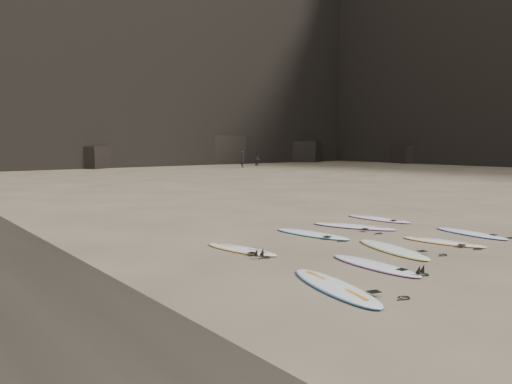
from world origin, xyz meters
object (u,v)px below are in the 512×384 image
(surfboard_2, at_px, (392,249))
(surfboard_4, at_px, (471,233))
(surfboard_1, at_px, (375,265))
(surfboard_3, at_px, (443,242))
(surfboard_7, at_px, (354,226))
(surfboard_5, at_px, (241,249))
(surfboard_6, at_px, (312,234))
(person_b, at_px, (258,159))
(person_a, at_px, (243,159))
(surfboard_8, at_px, (378,219))
(surfboard_0, at_px, (335,286))

(surfboard_2, xyz_separation_m, surfboard_4, (3.69, -0.05, -0.01))
(surfboard_1, bearing_deg, surfboard_4, 10.74)
(surfboard_3, xyz_separation_m, surfboard_7, (-0.00, 3.16, 0.01))
(surfboard_1, distance_m, surfboard_4, 5.43)
(surfboard_5, distance_m, surfboard_6, 2.92)
(surfboard_2, bearing_deg, surfboard_5, 157.73)
(surfboard_7, distance_m, person_b, 42.66)
(surfboard_4, xyz_separation_m, person_a, (18.39, 36.34, 0.87))
(surfboard_4, distance_m, surfboard_8, 3.50)
(surfboard_0, height_order, surfboard_3, surfboard_0)
(person_b, bearing_deg, surfboard_6, -147.22)
(surfboard_3, bearing_deg, surfboard_8, 50.24)
(surfboard_4, distance_m, surfboard_5, 7.14)
(surfboard_0, xyz_separation_m, surfboard_1, (1.91, 0.60, -0.01))
(surfboard_0, relative_size, surfboard_1, 1.14)
(surfboard_6, bearing_deg, surfboard_3, -65.25)
(person_a, bearing_deg, surfboard_5, 165.89)
(surfboard_1, height_order, surfboard_7, surfboard_7)
(surfboard_3, distance_m, surfboard_4, 1.83)
(surfboard_0, bearing_deg, surfboard_1, 31.91)
(surfboard_0, height_order, surfboard_2, surfboard_0)
(surfboard_4, relative_size, surfboard_8, 0.93)
(surfboard_0, xyz_separation_m, surfboard_4, (7.29, 1.33, -0.01))
(surfboard_8, bearing_deg, surfboard_2, -142.44)
(surfboard_0, bearing_deg, surfboard_8, 47.73)
(surfboard_0, height_order, surfboard_1, surfboard_0)
(surfboard_2, height_order, person_a, person_a)
(surfboard_3, bearing_deg, surfboard_2, 159.59)
(surfboard_6, bearing_deg, surfboard_1, -122.44)
(surfboard_5, relative_size, surfboard_7, 0.84)
(surfboard_1, distance_m, surfboard_2, 1.86)
(surfboard_2, relative_size, surfboard_3, 1.19)
(surfboard_4, xyz_separation_m, surfboard_8, (0.10, 3.49, 0.00))
(surfboard_3, relative_size, surfboard_8, 0.89)
(surfboard_1, xyz_separation_m, surfboard_8, (5.48, 4.23, 0.00))
(surfboard_1, relative_size, surfboard_6, 0.94)
(surfboard_5, bearing_deg, surfboard_1, -78.76)
(surfboard_3, height_order, surfboard_6, surfboard_6)
(surfboard_2, distance_m, surfboard_3, 1.90)
(surfboard_2, xyz_separation_m, person_b, (25.76, 38.24, 0.72))
(surfboard_3, xyz_separation_m, person_a, (20.20, 36.55, 0.87))
(surfboard_0, relative_size, surfboard_5, 1.22)
(surfboard_5, height_order, person_b, person_b)
(surfboard_4, height_order, person_b, person_b)
(surfboard_2, height_order, surfboard_5, surfboard_2)
(surfboard_8, relative_size, person_b, 1.65)
(surfboard_5, xyz_separation_m, person_a, (25.10, 33.92, 0.87))
(surfboard_7, height_order, person_a, person_a)
(person_b, bearing_deg, surfboard_4, -141.06)
(surfboard_6, bearing_deg, surfboard_2, -96.15)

